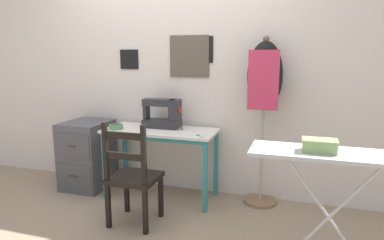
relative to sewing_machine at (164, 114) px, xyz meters
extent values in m
plane|color=gray|center=(0.00, -0.34, -0.84)|extent=(14.00, 14.00, 0.00)
cube|color=silver|center=(0.00, 0.22, 0.43)|extent=(10.00, 0.05, 2.55)
cube|color=brown|center=(0.21, 0.19, 0.58)|extent=(0.41, 0.02, 0.42)
cube|color=black|center=(-0.47, 0.19, 0.54)|extent=(0.21, 0.01, 0.21)
cube|color=black|center=(0.36, 0.19, 0.64)|extent=(0.18, 0.01, 0.26)
cube|color=silver|center=(0.00, -0.09, -0.15)|extent=(1.12, 0.50, 0.02)
cube|color=teal|center=(0.00, -0.30, -0.18)|extent=(1.04, 0.03, 0.04)
cube|color=teal|center=(-0.52, -0.30, -0.50)|extent=(0.04, 0.04, 0.68)
cube|color=teal|center=(0.52, -0.30, -0.50)|extent=(0.04, 0.04, 0.68)
cube|color=teal|center=(-0.52, 0.12, -0.50)|extent=(0.04, 0.04, 0.68)
cube|color=teal|center=(0.52, 0.12, -0.50)|extent=(0.04, 0.04, 0.68)
cube|color=#28282D|center=(-0.02, 0.00, -0.10)|extent=(0.38, 0.18, 0.08)
cube|color=#28282D|center=(0.12, 0.00, 0.05)|extent=(0.09, 0.15, 0.21)
cube|color=#28282D|center=(-0.05, 0.00, 0.12)|extent=(0.33, 0.14, 0.07)
cube|color=#28282D|center=(-0.19, 0.00, 0.01)|extent=(0.04, 0.10, 0.14)
cylinder|color=#B22D2D|center=(0.17, 0.00, 0.05)|extent=(0.02, 0.06, 0.06)
cylinder|color=#99999E|center=(0.12, 0.00, 0.17)|extent=(0.01, 0.01, 0.02)
cylinder|color=#56895B|center=(-0.43, -0.21, -0.12)|extent=(0.14, 0.14, 0.05)
cylinder|color=#2F4B32|center=(-0.43, -0.21, -0.10)|extent=(0.11, 0.11, 0.01)
cube|color=silver|center=(0.48, -0.27, -0.14)|extent=(0.09, 0.07, 0.00)
cube|color=silver|center=(0.47, -0.28, -0.14)|extent=(0.07, 0.09, 0.00)
torus|color=#2870B7|center=(0.43, -0.22, -0.14)|extent=(0.03, 0.03, 0.01)
torus|color=#2870B7|center=(0.43, -0.22, -0.14)|extent=(0.03, 0.03, 0.01)
cylinder|color=green|center=(0.21, -0.05, -0.12)|extent=(0.02, 0.02, 0.03)
cylinder|color=beige|center=(0.21, -0.05, -0.11)|extent=(0.03, 0.03, 0.00)
cylinder|color=beige|center=(0.21, -0.05, -0.14)|extent=(0.03, 0.03, 0.00)
cube|color=black|center=(0.00, -0.67, -0.44)|extent=(0.40, 0.38, 0.04)
cube|color=black|center=(-0.17, -0.51, -0.65)|extent=(0.04, 0.04, 0.38)
cube|color=black|center=(0.17, -0.51, -0.65)|extent=(0.04, 0.04, 0.38)
cube|color=black|center=(-0.17, -0.83, -0.65)|extent=(0.04, 0.04, 0.38)
cube|color=black|center=(0.17, -0.83, -0.65)|extent=(0.04, 0.04, 0.38)
cube|color=black|center=(-0.17, -0.83, -0.18)|extent=(0.04, 0.04, 0.48)
cube|color=black|center=(0.17, -0.83, -0.18)|extent=(0.04, 0.04, 0.48)
cube|color=black|center=(0.00, -0.83, -0.03)|extent=(0.34, 0.02, 0.06)
cube|color=black|center=(0.00, -0.83, -0.20)|extent=(0.34, 0.02, 0.06)
cube|color=#4C4C51|center=(-0.88, -0.08, -0.48)|extent=(0.45, 0.50, 0.73)
cube|color=#46464B|center=(-0.88, -0.33, -0.32)|extent=(0.41, 0.01, 0.26)
cube|color=#333338|center=(-0.88, -0.34, -0.32)|extent=(0.10, 0.01, 0.02)
cube|color=#46464B|center=(-0.88, -0.33, -0.64)|extent=(0.41, 0.01, 0.26)
cube|color=#333338|center=(-0.88, -0.34, -0.64)|extent=(0.10, 0.01, 0.02)
cylinder|color=#846647|center=(0.98, 0.06, -0.83)|extent=(0.32, 0.32, 0.03)
cylinder|color=#ADA89E|center=(0.98, 0.06, -0.32)|extent=(0.03, 0.03, 0.99)
ellipsoid|color=black|center=(0.98, 0.06, 0.40)|extent=(0.32, 0.23, 0.64)
sphere|color=brown|center=(0.98, 0.06, 0.73)|extent=(0.06, 0.06, 0.06)
cube|color=#C63356|center=(0.98, -0.06, 0.37)|extent=(0.28, 0.01, 0.53)
cube|color=#ADB2B7|center=(1.52, -0.95, -0.01)|extent=(1.02, 0.35, 0.02)
cylinder|color=#B7B7BC|center=(1.52, -0.95, -0.43)|extent=(0.63, 0.02, 0.83)
cylinder|color=#B7B7BC|center=(1.52, -0.95, -0.43)|extent=(0.63, 0.02, 0.83)
cube|color=#8EB266|center=(1.44, -0.97, 0.03)|extent=(0.20, 0.13, 0.07)
cube|color=#9DC470|center=(1.44, -0.97, 0.07)|extent=(0.21, 0.13, 0.01)
camera|label=1|loc=(1.31, -3.16, 0.59)|focal=32.00mm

